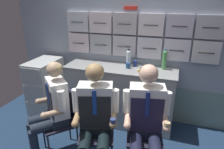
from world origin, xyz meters
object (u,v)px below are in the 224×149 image
crew_member_center (95,116)px  service_trolley (46,86)px  espresso_cup_small (128,65)px  water_bottle_tall (129,58)px  crew_member_right (146,119)px  folding_chair_right (144,126)px  folding_chair_left (65,115)px  crew_member_left (51,107)px  snack_banana (143,70)px  folding_chair_center (97,123)px

crew_member_center → service_trolley: bearing=145.2°
crew_member_center → espresso_cup_small: bearing=85.4°
water_bottle_tall → crew_member_center: bearing=-93.1°
crew_member_right → folding_chair_right: bearing=102.1°
folding_chair_left → crew_member_center: 0.57m
crew_member_left → snack_banana: (0.94, 0.94, 0.26)m
service_trolley → folding_chair_center: service_trolley is taller
crew_member_right → water_bottle_tall: 1.21m
service_trolley → folding_chair_right: bearing=-19.2°
espresso_cup_small → snack_banana: espresso_cup_small is taller
water_bottle_tall → snack_banana: 0.34m
folding_chair_left → crew_member_right: (1.04, -0.06, 0.20)m
water_bottle_tall → service_trolley: bearing=-168.7°
crew_member_left → espresso_cup_small: 1.27m
folding_chair_left → crew_member_center: (0.50, -0.19, 0.20)m
water_bottle_tall → snack_banana: (0.26, -0.19, -0.11)m
crew_member_center → water_bottle_tall: size_ratio=4.87×
snack_banana → folding_chair_right: bearing=-76.3°
crew_member_right → water_bottle_tall: bearing=113.8°
espresso_cup_small → snack_banana: bearing=-18.8°
folding_chair_left → folding_chair_center: 0.46m
folding_chair_center → espresso_cup_small: (0.13, 0.94, 0.45)m
service_trolley → crew_member_left: 1.12m
folding_chair_center → folding_chair_right: size_ratio=1.00×
folding_chair_left → water_bottle_tall: water_bottle_tall is taller
crew_member_center → folding_chair_right: crew_member_center is taller
service_trolley → crew_member_left: crew_member_left is taller
water_bottle_tall → espresso_cup_small: size_ratio=3.22×
folding_chair_left → crew_member_center: size_ratio=0.66×
water_bottle_tall → snack_banana: size_ratio=1.58×
crew_member_right → folding_chair_center: bearing=177.8°
folding_chair_center → folding_chair_left: bearing=175.3°
folding_chair_right → water_bottle_tall: size_ratio=3.19×
service_trolley → espresso_cup_small: size_ratio=11.52×
espresso_cup_small → folding_chair_center: bearing=-98.1°
service_trolley → crew_member_right: 2.04m
folding_chair_left → espresso_cup_small: (0.59, 0.90, 0.45)m
folding_chair_right → espresso_cup_small: 1.01m
folding_chair_right → snack_banana: bearing=103.7°
crew_member_center → water_bottle_tall: (0.07, 1.20, 0.33)m
crew_member_left → crew_member_center: bearing=-6.6°
folding_chair_left → snack_banana: 1.24m
folding_chair_right → water_bottle_tall: water_bottle_tall is taller
snack_banana → service_trolley: bearing=-177.0°
crew_member_left → folding_chair_right: size_ratio=1.46×
crew_member_center → snack_banana: 1.08m
service_trolley → folding_chair_left: (0.82, -0.73, 0.02)m
crew_member_left → folding_chair_center: size_ratio=1.46×
crew_member_center → espresso_cup_small: 1.12m
crew_member_right → crew_member_center: bearing=-166.4°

